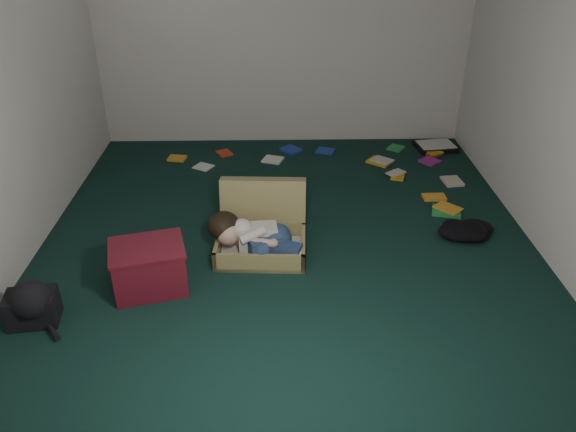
{
  "coord_description": "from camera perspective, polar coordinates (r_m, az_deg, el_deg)",
  "views": [
    {
      "loc": [
        -0.08,
        -3.85,
        2.46
      ],
      "look_at": [
        0.0,
        -0.15,
        0.35
      ],
      "focal_mm": 35.0,
      "sensor_mm": 36.0,
      "label": 1
    }
  ],
  "objects": [
    {
      "name": "paper_tray",
      "position": [
        6.53,
        14.78,
        6.85
      ],
      "size": [
        0.47,
        0.38,
        0.06
      ],
      "rotation": [
        0.0,
        0.0,
        0.13
      ],
      "color": "black",
      "rests_on": "floor"
    },
    {
      "name": "person",
      "position": [
        4.31,
        -3.48,
        -2.07
      ],
      "size": [
        0.75,
        0.39,
        0.32
      ],
      "rotation": [
        0.0,
        0.0,
        -0.05
      ],
      "color": "beige",
      "rests_on": "suitcase"
    },
    {
      "name": "wall_right",
      "position": [
        4.53,
        26.77,
        11.74
      ],
      "size": [
        0.0,
        4.5,
        4.5
      ],
      "primitive_type": "plane",
      "rotation": [
        1.57,
        0.0,
        -1.57
      ],
      "color": "silver",
      "rests_on": "ground"
    },
    {
      "name": "wall_back",
      "position": [
        6.21,
        -0.52,
        18.94
      ],
      "size": [
        4.5,
        0.0,
        4.5
      ],
      "primitive_type": "plane",
      "rotation": [
        1.57,
        0.0,
        0.0
      ],
      "color": "silver",
      "rests_on": "ground"
    },
    {
      "name": "suitcase",
      "position": [
        4.48,
        -2.67,
        -1.37
      ],
      "size": [
        0.73,
        0.71,
        0.51
      ],
      "rotation": [
        0.0,
        0.0,
        -0.05
      ],
      "color": "#90854F",
      "rests_on": "floor"
    },
    {
      "name": "backpack",
      "position": [
        4.09,
        -24.58,
        -8.4
      ],
      "size": [
        0.44,
        0.37,
        0.24
      ],
      "primitive_type": null,
      "rotation": [
        0.0,
        0.0,
        0.14
      ],
      "color": "black",
      "rests_on": "floor"
    },
    {
      "name": "book_scatter",
      "position": [
        5.93,
        5.77,
        5.14
      ],
      "size": [
        3.01,
        1.67,
        0.02
      ],
      "color": "gold",
      "rests_on": "floor"
    },
    {
      "name": "wall_front",
      "position": [
        1.98,
        1.35,
        -6.29
      ],
      "size": [
        4.5,
        0.0,
        4.5
      ],
      "primitive_type": "plane",
      "rotation": [
        -1.57,
        0.0,
        0.0
      ],
      "color": "silver",
      "rests_on": "ground"
    },
    {
      "name": "maroon_bin",
      "position": [
        4.11,
        -13.93,
        -5.08
      ],
      "size": [
        0.6,
        0.52,
        0.35
      ],
      "rotation": [
        0.0,
        0.0,
        0.25
      ],
      "color": "maroon",
      "rests_on": "floor"
    },
    {
      "name": "clothing_pile",
      "position": [
        4.87,
        18.07,
        -1.36
      ],
      "size": [
        0.46,
        0.4,
        0.13
      ],
      "primitive_type": null,
      "rotation": [
        0.0,
        0.0,
        -0.15
      ],
      "color": "black",
      "rests_on": "floor"
    },
    {
      "name": "floor",
      "position": [
        4.57,
        -0.04,
        -2.88
      ],
      "size": [
        4.5,
        4.5,
        0.0
      ],
      "primitive_type": "plane",
      "color": "black",
      "rests_on": "ground"
    }
  ]
}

